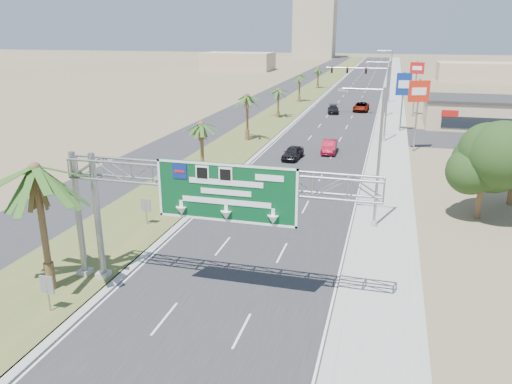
{
  "coord_description": "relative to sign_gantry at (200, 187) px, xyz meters",
  "views": [
    {
      "loc": [
        7.98,
        -12.63,
        13.65
      ],
      "look_at": [
        0.45,
        15.34,
        4.2
      ],
      "focal_mm": 35.0,
      "sensor_mm": 36.0,
      "label": 1
    }
  ],
  "objects": [
    {
      "name": "car_right_lane",
      "position": [
        4.09,
        66.82,
        -5.31
      ],
      "size": [
        2.62,
        5.47,
        1.5
      ],
      "primitive_type": "imported",
      "rotation": [
        0.0,
        0.0,
        -0.02
      ],
      "color": "gray",
      "rests_on": "ground"
    },
    {
      "name": "building_distant_left",
      "position": [
        -43.94,
        150.07,
        -3.06
      ],
      "size": [
        24.0,
        14.0,
        6.0
      ],
      "primitive_type": "cube",
      "color": "tan",
      "rests_on": "ground"
    },
    {
      "name": "store_building",
      "position": [
        23.06,
        56.07,
        -4.06
      ],
      "size": [
        18.0,
        10.0,
        4.0
      ],
      "primitive_type": "cube",
      "color": "tan",
      "rests_on": "ground"
    },
    {
      "name": "median_signback_a",
      "position": [
        -6.74,
        -3.93,
        -4.61
      ],
      "size": [
        0.75,
        0.08,
        2.08
      ],
      "color": "gray",
      "rests_on": "ground"
    },
    {
      "name": "median_signback_b",
      "position": [
        -7.44,
        8.07,
        -4.61
      ],
      "size": [
        0.75,
        0.08,
        2.08
      ],
      "color": "gray",
      "rests_on": "ground"
    },
    {
      "name": "signal_mast",
      "position": [
        6.23,
        62.05,
        -1.21
      ],
      "size": [
        10.28,
        0.71,
        8.0
      ],
      "color": "gray",
      "rests_on": "ground"
    },
    {
      "name": "building_distant_right",
      "position": [
        31.06,
        130.07,
        -3.56
      ],
      "size": [
        20.0,
        12.0,
        5.0
      ],
      "primitive_type": "cube",
      "color": "tan",
      "rests_on": "ground"
    },
    {
      "name": "pole_sign_red_far",
      "position": [
        12.68,
        63.43,
        0.97
      ],
      "size": [
        2.17,
        1.03,
        8.87
      ],
      "color": "gray",
      "rests_on": "ground"
    },
    {
      "name": "palm_row_e",
      "position": [
        -8.44,
        75.07,
        -0.97
      ],
      "size": [
        3.99,
        3.99,
        6.15
      ],
      "color": "brown",
      "rests_on": "ground"
    },
    {
      "name": "car_far",
      "position": [
        -0.38,
        63.22,
        -5.39
      ],
      "size": [
        2.45,
        4.78,
        1.33
      ],
      "primitive_type": "imported",
      "rotation": [
        0.0,
        0.0,
        0.13
      ],
      "color": "black",
      "rests_on": "ground"
    },
    {
      "name": "pole_sign_red_near",
      "position": [
        12.04,
        37.62,
        0.49
      ],
      "size": [
        2.35,
        1.13,
        8.39
      ],
      "color": "gray",
      "rests_on": "ground"
    },
    {
      "name": "streetlight_mid",
      "position": [
        8.36,
        42.07,
        -1.36
      ],
      "size": [
        3.27,
        0.44,
        10.0
      ],
      "color": "gray",
      "rests_on": "ground"
    },
    {
      "name": "oak_near",
      "position": [
        16.06,
        16.07,
        -1.53
      ],
      "size": [
        4.5,
        4.5,
        6.8
      ],
      "color": "brown",
      "rests_on": "ground"
    },
    {
      "name": "streetlight_far",
      "position": [
        8.36,
        78.07,
        -1.36
      ],
      "size": [
        3.27,
        0.44,
        10.0
      ],
      "color": "gray",
      "rests_on": "ground"
    },
    {
      "name": "median_grass",
      "position": [
        -8.94,
        100.07,
        -6.0
      ],
      "size": [
        7.0,
        300.0,
        0.12
      ],
      "primitive_type": "cube",
      "color": "#4C5F2A",
      "rests_on": "ground"
    },
    {
      "name": "road",
      "position": [
        1.06,
        100.07,
        -6.05
      ],
      "size": [
        12.0,
        300.0,
        0.02
      ],
      "primitive_type": "cube",
      "color": "#28282B",
      "rests_on": "ground"
    },
    {
      "name": "opposing_road",
      "position": [
        -15.94,
        100.07,
        -6.05
      ],
      "size": [
        8.0,
        300.0,
        0.02
      ],
      "primitive_type": "cube",
      "color": "#28282B",
      "rests_on": "ground"
    },
    {
      "name": "palm_row_f",
      "position": [
        -8.44,
        100.07,
        -1.35
      ],
      "size": [
        3.99,
        3.99,
        5.75
      ],
      "color": "brown",
      "rests_on": "ground"
    },
    {
      "name": "car_left_lane",
      "position": [
        -0.94,
        30.17,
        -5.34
      ],
      "size": [
        2.1,
        4.37,
        1.44
      ],
      "primitive_type": "imported",
      "rotation": [
        0.0,
        0.0,
        -0.1
      ],
      "color": "black",
      "rests_on": "ground"
    },
    {
      "name": "palm_near",
      "position": [
        -8.14,
        -1.93,
        0.87
      ],
      "size": [
        5.7,
        5.7,
        8.35
      ],
      "color": "brown",
      "rests_on": "ground"
    },
    {
      "name": "tower_distant",
      "position": [
        -30.94,
        240.07,
        11.44
      ],
      "size": [
        20.0,
        16.0,
        35.0
      ],
      "primitive_type": "cube",
      "color": "tan",
      "rests_on": "ground"
    },
    {
      "name": "sidewalk_right",
      "position": [
        9.56,
        100.07,
        -6.01
      ],
      "size": [
        4.0,
        300.0,
        0.1
      ],
      "primitive_type": "cube",
      "color": "#9E9B93",
      "rests_on": "ground"
    },
    {
      "name": "palm_row_c",
      "position": [
        -8.44,
        38.07,
        -0.39
      ],
      "size": [
        3.99,
        3.99,
        6.75
      ],
      "color": "brown",
      "rests_on": "ground"
    },
    {
      "name": "sign_gantry",
      "position": [
        0.0,
        0.0,
        0.0
      ],
      "size": [
        16.75,
        1.24,
        7.5
      ],
      "color": "gray",
      "rests_on": "ground"
    },
    {
      "name": "palm_row_b",
      "position": [
        -8.44,
        22.07,
        -1.16
      ],
      "size": [
        3.99,
        3.99,
        5.95
      ],
      "color": "brown",
      "rests_on": "ground"
    },
    {
      "name": "pole_sign_blue",
      "position": [
        10.56,
        49.44,
        0.14
      ],
      "size": [
        2.02,
        0.53,
        8.26
      ],
      "color": "gray",
      "rests_on": "ground"
    },
    {
      "name": "streetlight_near",
      "position": [
        8.36,
        12.07,
        -1.36
      ],
      "size": [
        3.27,
        0.44,
        10.0
      ],
      "color": "gray",
      "rests_on": "ground"
    },
    {
      "name": "palm_row_d",
      "position": [
        -8.44,
        56.07,
        -1.64
      ],
      "size": [
        3.99,
        3.99,
        5.45
      ],
      "color": "brown",
      "rests_on": "ground"
    },
    {
      "name": "car_mid_lane",
      "position": [
        2.56,
        34.2,
        -5.31
      ],
      "size": [
        1.76,
        4.59,
        1.49
      ],
      "primitive_type": "imported",
      "rotation": [
        0.0,
        0.0,
        0.04
      ],
      "color": "maroon",
      "rests_on": "ground"
    }
  ]
}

